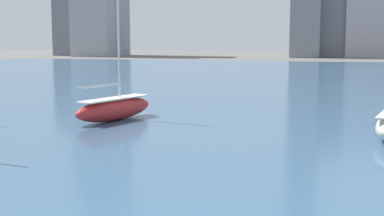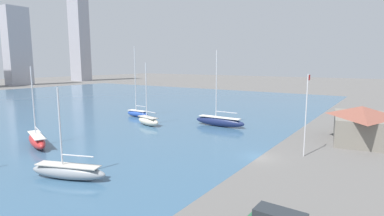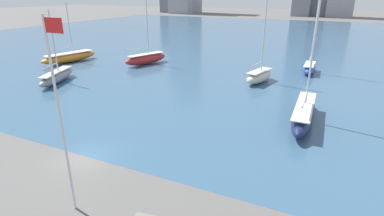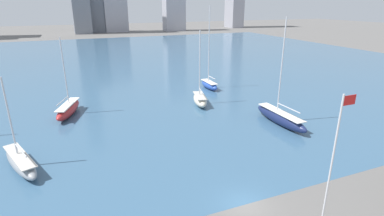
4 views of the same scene
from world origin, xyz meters
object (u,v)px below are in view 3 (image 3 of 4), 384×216
object	(u,v)px
sailboat_cream	(259,76)
sailboat_blue	(309,67)
flag_pole	(60,115)
sailboat_navy	(304,113)
sailboat_red	(146,59)
sailboat_gray	(57,76)
sailboat_orange	(69,57)

from	to	relation	value
sailboat_cream	sailboat_blue	xyz separation A→B (m)	(5.99, 8.80, -0.00)
flag_pole	sailboat_navy	world-z (taller)	sailboat_navy
flag_pole	sailboat_red	bearing A→B (deg)	117.16
sailboat_red	sailboat_gray	size ratio (longest dim) A/B	1.21
sailboat_red	sailboat_gray	distance (m)	16.20
sailboat_orange	sailboat_blue	distance (m)	42.31
sailboat_navy	sailboat_blue	world-z (taller)	sailboat_blue
flag_pole	sailboat_cream	size ratio (longest dim) A/B	0.88
sailboat_red	sailboat_blue	size ratio (longest dim) A/B	0.74
flag_pole	sailboat_gray	bearing A→B (deg)	139.91
flag_pole	sailboat_cream	bearing A→B (deg)	83.70
flag_pole	sailboat_blue	world-z (taller)	sailboat_blue
sailboat_red	sailboat_orange	distance (m)	14.60
sailboat_red	sailboat_cream	xyz separation A→B (m)	(21.20, -3.16, -0.03)
flag_pole	sailboat_cream	distance (m)	31.98
sailboat_red	sailboat_cream	bearing A→B (deg)	11.49
flag_pole	sailboat_orange	distance (m)	43.93
flag_pole	sailboat_blue	xyz separation A→B (m)	(9.45, 40.19, -5.04)
sailboat_orange	sailboat_gray	size ratio (longest dim) A/B	1.12
sailboat_gray	sailboat_blue	bearing A→B (deg)	12.24
sailboat_navy	sailboat_blue	bearing A→B (deg)	92.79
flag_pole	sailboat_gray	distance (m)	30.18
sailboat_gray	sailboat_navy	world-z (taller)	sailboat_navy
sailboat_cream	sailboat_gray	world-z (taller)	sailboat_cream
flag_pole	sailboat_orange	bearing A→B (deg)	136.45
sailboat_cream	sailboat_gray	distance (m)	28.93
sailboat_blue	sailboat_orange	bearing A→B (deg)	-166.86
sailboat_orange	sailboat_cream	bearing A→B (deg)	14.32
sailboat_red	sailboat_cream	distance (m)	21.43
sailboat_blue	sailboat_red	bearing A→B (deg)	-168.99
flag_pole	sailboat_gray	size ratio (longest dim) A/B	1.11
sailboat_red	sailboat_navy	world-z (taller)	sailboat_navy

